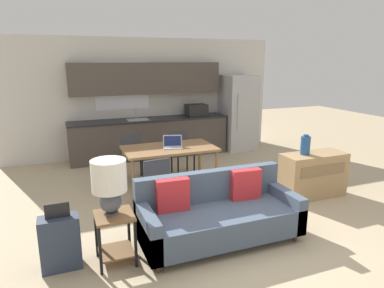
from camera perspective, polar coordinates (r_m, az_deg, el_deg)
The scene contains 15 objects.
ground_plane at distance 4.39m, azimuth 8.23°, elevation -16.59°, with size 20.00×20.00×0.00m, color tan.
wall_back at distance 8.17m, azimuth -7.80°, elevation 7.73°, with size 6.40×0.07×2.70m.
kitchen_counter at distance 7.95m, azimuth -6.97°, elevation 3.87°, with size 3.64×0.65×2.15m.
refrigerator at distance 8.65m, azimuth 7.71°, elevation 5.20°, with size 0.77×0.79×1.85m.
dining_table at distance 5.85m, azimuth -3.79°, elevation -1.17°, with size 1.55×0.87×0.76m.
couch at distance 4.37m, azimuth 4.25°, elevation -11.60°, with size 1.98×0.80×0.84m.
side_table at distance 3.99m, azimuth -12.73°, elevation -13.89°, with size 0.41×0.41×0.58m.
table_lamp at distance 3.79m, azimuth -13.63°, elevation -6.15°, with size 0.38×0.38×0.61m.
credenza at distance 6.01m, azimuth 19.48°, elevation -4.86°, with size 1.09×0.46×0.73m.
vase at distance 5.77m, azimuth 18.38°, elevation -0.19°, with size 0.15×0.15×0.33m.
dining_chair_far_left at distance 6.54m, azimuth -9.98°, elevation -1.68°, with size 0.47×0.47×0.84m.
dining_chair_near_left at distance 5.08m, azimuth -6.37°, elevation -6.12°, with size 0.47×0.47×0.84m.
dining_chair_far_right at distance 6.76m, azimuth -1.78°, elevation -0.95°, with size 0.44×0.44×0.84m.
laptop at distance 5.82m, azimuth -3.24°, elevation -0.10°, with size 0.38×0.33×0.20m.
suitcase at distance 4.08m, azimuth -21.08°, elevation -15.07°, with size 0.42×0.22×0.76m.
Camera 1 is at (-1.93, -3.26, 2.22)m, focal length 32.00 mm.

